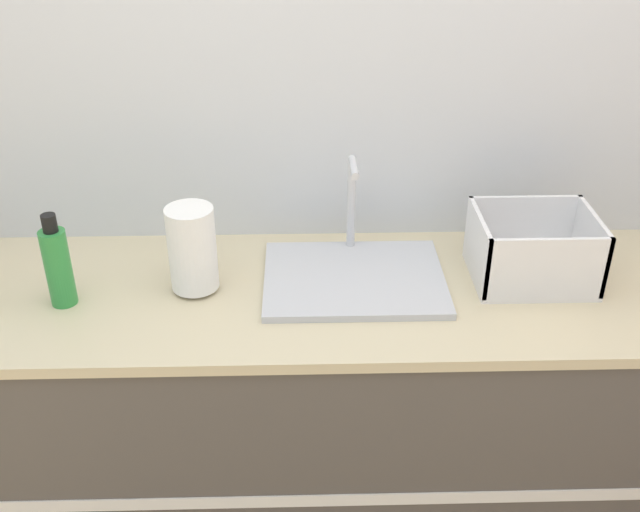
{
  "coord_description": "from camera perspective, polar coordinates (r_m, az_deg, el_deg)",
  "views": [
    {
      "loc": [
        0.02,
        -1.39,
        1.98
      ],
      "look_at": [
        0.06,
        0.28,
        1.01
      ],
      "focal_mm": 42.0,
      "sensor_mm": 36.0,
      "label": 1
    }
  ],
  "objects": [
    {
      "name": "dish_rack",
      "position": [
        2.12,
        15.87,
        0.11
      ],
      "size": [
        0.32,
        0.26,
        0.19
      ],
      "color": "white",
      "rests_on": "counter_cabinet"
    },
    {
      "name": "paper_towel_roll",
      "position": [
        1.99,
        -9.7,
        0.51
      ],
      "size": [
        0.13,
        0.13,
        0.24
      ],
      "color": "#4C4C51",
      "rests_on": "counter_cabinet"
    },
    {
      "name": "sink",
      "position": [
        2.05,
        2.61,
        -1.39
      ],
      "size": [
        0.49,
        0.39,
        0.3
      ],
      "color": "silver",
      "rests_on": "counter_cabinet"
    },
    {
      "name": "counter_cabinet",
      "position": [
        2.29,
        -1.65,
        -11.98
      ],
      "size": [
        2.49,
        0.66,
        0.89
      ],
      "color": "#514C47",
      "rests_on": "ground_plane"
    },
    {
      "name": "bottle_green",
      "position": [
        2.02,
        -19.35,
        -0.67
      ],
      "size": [
        0.07,
        0.07,
        0.26
      ],
      "color": "#2D8C3D",
      "rests_on": "counter_cabinet"
    },
    {
      "name": "wall_back",
      "position": [
        2.17,
        -1.99,
        11.6
      ],
      "size": [
        4.86,
        0.06,
        2.6
      ],
      "color": "silver",
      "rests_on": "ground_plane"
    }
  ]
}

